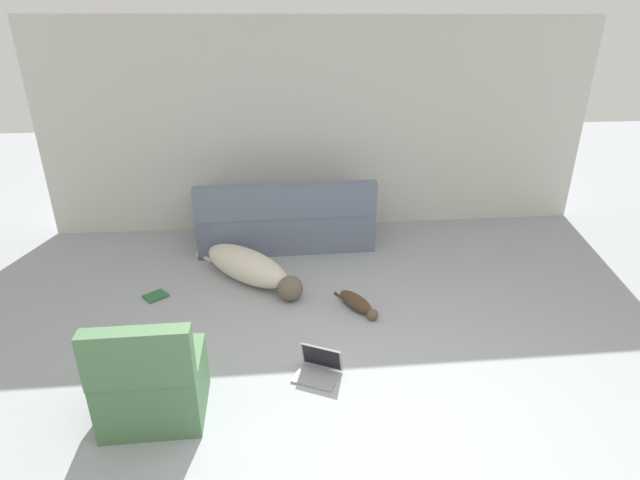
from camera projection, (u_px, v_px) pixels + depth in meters
name	position (u px, v px, depth m)	size (l,w,h in m)	color
ground_plane	(381.00, 445.00, 3.13)	(20.00, 20.00, 0.00)	#999EA3
wall_back	(322.00, 127.00, 6.01)	(6.61, 0.06, 2.50)	beige
couch	(286.00, 221.00, 5.82)	(2.00, 0.82, 0.82)	slate
dog	(250.00, 267.00, 5.03)	(1.19, 1.24, 0.32)	beige
cat	(357.00, 303.00, 4.57)	(0.36, 0.56, 0.13)	#473323
laptop_open	(319.00, 366.00, 3.73)	(0.40, 0.38, 0.22)	gray
book_green	(156.00, 296.00, 4.79)	(0.26, 0.25, 0.02)	#2D663D
side_chair	(152.00, 382.00, 3.25)	(0.65, 0.57, 0.81)	#4C754C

